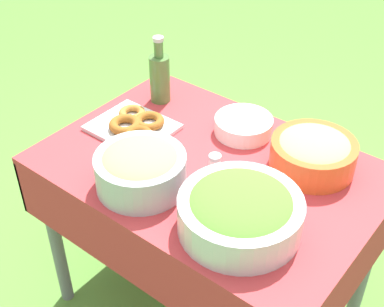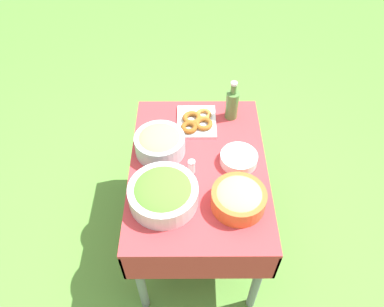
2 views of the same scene
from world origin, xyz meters
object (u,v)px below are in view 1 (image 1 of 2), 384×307
Objects in this scene: salad_bowl at (240,211)px; olive_oil_bottle at (160,76)px; donut_platter at (134,125)px; bread_bowl at (141,168)px; pasta_bowl at (313,152)px; plate_stack at (243,126)px.

olive_oil_bottle is (-0.64, 0.39, 0.04)m from salad_bowl.
bread_bowl is (0.23, -0.21, 0.05)m from donut_platter.
donut_platter is (-0.58, 0.18, -0.05)m from salad_bowl.
salad_bowl is at bearing -31.47° from olive_oil_bottle.
olive_oil_bottle reaches higher than salad_bowl.
olive_oil_bottle reaches higher than pasta_bowl.
salad_bowl is 1.34× the size of olive_oil_bottle.
pasta_bowl is (0.03, 0.38, -0.00)m from salad_bowl.
pasta_bowl is 1.34× the size of plate_stack.
bread_bowl is at bearing -42.50° from donut_platter.
plate_stack reaches higher than donut_platter.
olive_oil_bottle is at bearing 106.54° from donut_platter.
bread_bowl is at bearing -174.19° from salad_bowl.
olive_oil_bottle reaches higher than donut_platter.
olive_oil_bottle reaches higher than plate_stack.
bread_bowl is at bearing -55.46° from olive_oil_bottle.
plate_stack is at bearing 122.70° from salad_bowl.
donut_platter is 0.32m from bread_bowl.
salad_bowl reaches higher than donut_platter.
olive_oil_bottle is at bearing 148.53° from salad_bowl.
salad_bowl is at bearing -94.02° from pasta_bowl.
plate_stack is at bearing 36.27° from donut_platter.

